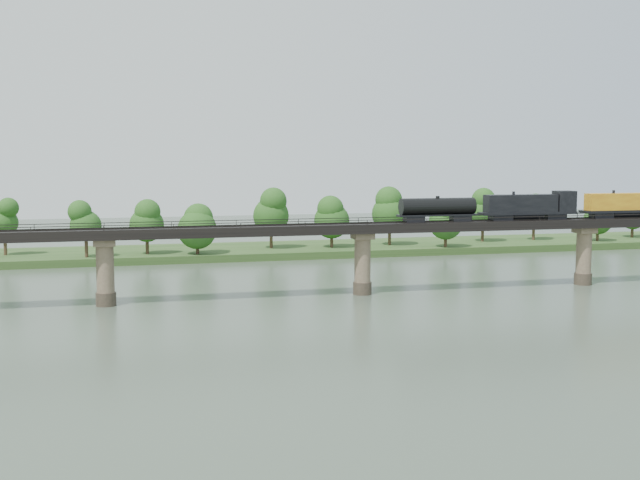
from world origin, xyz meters
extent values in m
plane|color=#364435|center=(0.00, 0.00, 0.00)|extent=(400.00, 400.00, 0.00)
cube|color=#29451B|center=(0.00, 85.00, 0.80)|extent=(300.00, 24.00, 1.60)
cylinder|color=#473A2D|center=(-40.00, 30.00, 1.00)|extent=(3.00, 3.00, 2.00)
cylinder|color=#7B6851|center=(-40.00, 30.00, 5.50)|extent=(2.60, 2.60, 9.00)
cube|color=#7B6851|center=(-40.00, 30.00, 9.50)|extent=(3.20, 3.20, 1.00)
cylinder|color=#473A2D|center=(0.00, 30.00, 1.00)|extent=(3.00, 3.00, 2.00)
cylinder|color=#7B6851|center=(0.00, 30.00, 5.50)|extent=(2.60, 2.60, 9.00)
cube|color=#7B6851|center=(0.00, 30.00, 9.50)|extent=(3.20, 3.20, 1.00)
cylinder|color=#473A2D|center=(40.00, 30.00, 1.00)|extent=(3.00, 3.00, 2.00)
cylinder|color=#7B6851|center=(40.00, 30.00, 5.50)|extent=(2.60, 2.60, 9.00)
cube|color=#7B6851|center=(40.00, 30.00, 9.50)|extent=(3.20, 3.20, 1.00)
cube|color=black|center=(0.00, 30.00, 10.75)|extent=(220.00, 5.00, 1.50)
cube|color=black|center=(0.00, 29.25, 11.58)|extent=(220.00, 0.12, 0.16)
cube|color=black|center=(0.00, 30.75, 11.58)|extent=(220.00, 0.12, 0.16)
cube|color=black|center=(0.00, 27.60, 12.20)|extent=(220.00, 0.10, 0.10)
cube|color=black|center=(0.00, 32.40, 12.20)|extent=(220.00, 0.10, 0.10)
cube|color=black|center=(0.00, 27.60, 11.85)|extent=(0.08, 0.08, 0.70)
cube|color=black|center=(0.00, 32.40, 11.85)|extent=(0.08, 0.08, 0.70)
cylinder|color=#382619|center=(-60.94, 84.18, 3.46)|extent=(0.70, 0.70, 3.71)
sphere|color=#1A4714|center=(-60.94, 84.18, 8.41)|extent=(5.67, 5.67, 5.67)
sphere|color=#1A4714|center=(-60.94, 84.18, 11.50)|extent=(4.25, 4.25, 4.25)
cylinder|color=#382619|center=(-44.43, 76.31, 3.35)|extent=(0.70, 0.70, 3.51)
sphere|color=#1A4714|center=(-44.43, 76.31, 8.03)|extent=(6.31, 6.31, 6.31)
sphere|color=#1A4714|center=(-44.43, 76.31, 10.96)|extent=(4.73, 4.73, 4.73)
cylinder|color=#382619|center=(-32.24, 78.84, 3.27)|extent=(0.70, 0.70, 3.34)
sphere|color=#1A4714|center=(-32.24, 78.84, 7.73)|extent=(7.18, 7.18, 7.18)
sphere|color=#1A4714|center=(-32.24, 78.84, 10.52)|extent=(5.39, 5.39, 5.39)
cylinder|color=#382619|center=(-22.01, 76.15, 3.01)|extent=(0.70, 0.70, 2.83)
sphere|color=#1A4714|center=(-22.01, 76.15, 6.78)|extent=(8.26, 8.26, 8.26)
sphere|color=#1A4714|center=(-22.01, 76.15, 9.14)|extent=(6.19, 6.19, 6.19)
cylinder|color=#382619|center=(-5.04, 82.68, 3.58)|extent=(0.70, 0.70, 3.96)
sphere|color=#1A4714|center=(-5.04, 82.68, 8.87)|extent=(8.07, 8.07, 8.07)
sphere|color=#1A4714|center=(-5.04, 82.68, 12.17)|extent=(6.05, 6.05, 6.05)
cylinder|color=#382619|center=(8.52, 81.14, 3.23)|extent=(0.70, 0.70, 3.27)
sphere|color=#1A4714|center=(8.52, 81.14, 7.59)|extent=(8.03, 8.03, 8.03)
sphere|color=#1A4714|center=(8.52, 81.14, 10.31)|extent=(6.02, 6.02, 6.02)
cylinder|color=#382619|center=(22.65, 82.31, 3.56)|extent=(0.70, 0.70, 3.92)
sphere|color=#1A4714|center=(22.65, 82.31, 8.79)|extent=(8.29, 8.29, 8.29)
sphere|color=#1A4714|center=(22.65, 82.31, 12.05)|extent=(6.21, 6.21, 6.21)
cylinder|color=#382619|center=(33.59, 75.35, 3.11)|extent=(0.70, 0.70, 3.02)
sphere|color=#1A4714|center=(33.59, 75.35, 7.15)|extent=(7.74, 7.74, 7.74)
sphere|color=#1A4714|center=(33.59, 75.35, 9.67)|extent=(5.80, 5.80, 5.80)
cylinder|color=#382619|center=(46.81, 84.03, 3.50)|extent=(0.70, 0.70, 3.80)
sphere|color=#1A4714|center=(46.81, 84.03, 8.56)|extent=(7.47, 7.47, 7.47)
sphere|color=#1A4714|center=(46.81, 84.03, 11.73)|extent=(5.60, 5.60, 5.60)
cylinder|color=#382619|center=(60.48, 84.26, 3.29)|extent=(0.70, 0.70, 3.38)
sphere|color=#1A4714|center=(60.48, 84.26, 7.80)|extent=(6.23, 6.23, 6.23)
sphere|color=#1A4714|center=(60.48, 84.26, 10.62)|extent=(4.67, 4.67, 4.67)
cylinder|color=#382619|center=(74.35, 78.39, 2.99)|extent=(0.70, 0.70, 2.77)
sphere|color=#1A4714|center=(74.35, 78.39, 6.68)|extent=(7.04, 7.04, 7.04)
sphere|color=#1A4714|center=(74.35, 78.39, 8.99)|extent=(5.28, 5.28, 5.28)
cylinder|color=#382619|center=(87.62, 83.57, 3.07)|extent=(0.70, 0.70, 2.94)
sphere|color=#1A4714|center=(87.62, 83.57, 7.00)|extent=(6.73, 6.73, 6.73)
sphere|color=#1A4714|center=(87.62, 83.57, 9.45)|extent=(5.05, 5.05, 5.05)
cube|color=black|center=(43.13, 30.00, 12.00)|extent=(3.62, 2.17, 1.00)
cube|color=black|center=(48.12, 30.00, 12.63)|extent=(17.21, 2.72, 0.45)
cube|color=gold|center=(46.76, 30.00, 14.31)|extent=(12.68, 2.45, 2.90)
cylinder|color=black|center=(48.12, 30.00, 12.13)|extent=(5.44, 1.27, 1.27)
cube|color=black|center=(34.07, 30.00, 12.00)|extent=(3.62, 2.17, 1.00)
cube|color=black|center=(24.11, 30.00, 12.00)|extent=(3.62, 2.17, 1.00)
cube|color=black|center=(29.09, 30.00, 12.63)|extent=(17.21, 2.72, 0.45)
cube|color=black|center=(27.73, 30.00, 14.31)|extent=(12.68, 2.45, 2.90)
cube|color=black|center=(35.89, 30.00, 14.58)|extent=(3.26, 2.72, 3.44)
cylinder|color=black|center=(29.09, 30.00, 12.13)|extent=(5.44, 1.27, 1.27)
cube|color=black|center=(16.86, 30.00, 12.00)|extent=(3.17, 1.99, 1.00)
cube|color=black|center=(8.71, 30.00, 12.00)|extent=(3.17, 1.99, 1.00)
cube|color=black|center=(12.78, 30.00, 12.59)|extent=(13.59, 2.17, 0.27)
cylinder|color=black|center=(12.78, 30.00, 14.04)|extent=(12.68, 2.72, 2.72)
cylinder|color=black|center=(12.78, 30.00, 15.49)|extent=(0.63, 0.63, 0.45)
camera|label=1|loc=(-37.71, -92.10, 22.57)|focal=45.00mm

